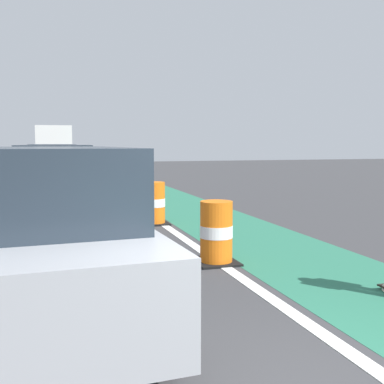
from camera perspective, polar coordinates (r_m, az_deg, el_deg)
bike_lane_strip at (r=15.86m, az=-1.01°, el=-1.68°), size 2.50×80.00×0.01m
lane_divider_stripe at (r=15.52m, az=-6.35°, el=-1.88°), size 0.20×80.00×0.01m
parked_suv_nearest at (r=5.64m, az=-16.46°, el=-5.14°), size 2.11×4.69×2.04m
parked_suv_second at (r=11.82m, az=-15.83°, el=0.54°), size 2.11×4.69×2.04m
parked_suv_third at (r=18.93m, az=-16.47°, el=2.44°), size 2.08×4.68×2.04m
traffic_barrel_front at (r=8.32m, az=2.91°, el=-4.92°), size 0.73×0.73×1.09m
traffic_barrel_mid at (r=12.33m, az=-4.54°, el=-1.40°), size 0.73×0.73×1.09m
traffic_barrel_back at (r=15.92m, az=-7.98°, el=0.21°), size 0.73×0.73×1.09m
traffic_barrel_far at (r=19.93m, az=-9.59°, el=1.31°), size 0.73×0.73×1.09m
delivery_truck_down_block at (r=35.94m, az=-16.09°, el=5.26°), size 2.49×7.65×3.23m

